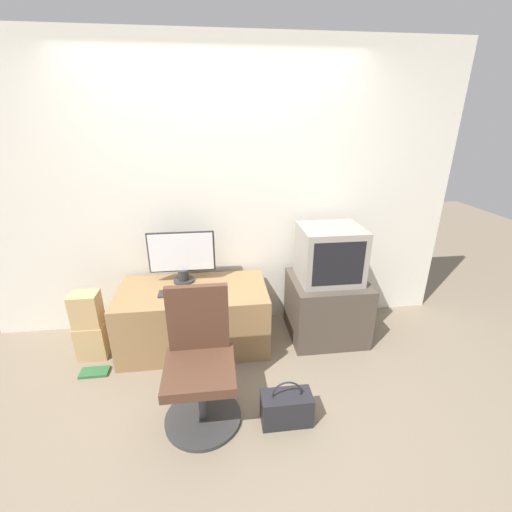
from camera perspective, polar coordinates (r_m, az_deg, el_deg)
name	(u,v)px	position (r m, az deg, el deg)	size (l,w,h in m)	color
ground_plane	(234,418)	(2.66, -3.64, -25.36)	(12.00, 12.00, 0.00)	#7F705B
wall_back	(222,195)	(3.19, -5.77, 10.09)	(4.40, 0.05, 2.60)	silver
desk	(194,317)	(3.19, -10.23, -9.96)	(1.30, 0.67, 0.57)	#937047
side_stand	(326,307)	(3.34, 11.62, -8.35)	(0.68, 0.62, 0.58)	#4C4238
main_monitor	(182,256)	(3.11, -12.25, -0.07)	(0.58, 0.19, 0.47)	#2D2D2D
keyboard	(179,293)	(3.00, -12.73, -6.04)	(0.34, 0.12, 0.01)	#2D2D2D
mouse	(205,289)	(3.00, -8.53, -5.50)	(0.06, 0.04, 0.03)	black
crt_tv	(330,254)	(3.11, 12.19, 0.34)	(0.54, 0.47, 0.49)	gray
office_chair	(200,368)	(2.44, -9.30, -17.88)	(0.53, 0.53, 0.94)	#333333
cardboard_box_lower	(93,340)	(3.38, -25.56, -12.51)	(0.24, 0.20, 0.32)	tan
cardboard_box_upper	(86,310)	(3.23, -26.45, -7.99)	(0.22, 0.18, 0.30)	tan
handbag	(286,408)	(2.56, 5.08, -23.88)	(0.34, 0.17, 0.34)	#232328
book	(95,372)	(3.26, -25.30, -17.10)	(0.23, 0.12, 0.02)	#2D6638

